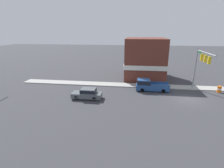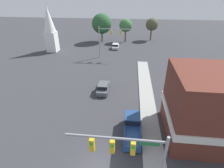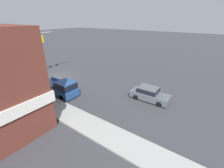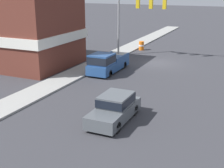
# 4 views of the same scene
# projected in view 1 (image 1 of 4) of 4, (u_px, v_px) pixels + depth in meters

# --- Properties ---
(ground_plane) EXTENTS (200.00, 200.00, 0.00)m
(ground_plane) POSITION_uv_depth(u_px,v_px,m) (188.00, 99.00, 26.40)
(ground_plane) COLOR #38383D
(sidewalk_curb) EXTENTS (2.40, 60.00, 0.14)m
(sidewalk_curb) POSITION_uv_depth(u_px,v_px,m) (179.00, 87.00, 31.78)
(sidewalk_curb) COLOR #9E9E99
(sidewalk_curb) RESTS_ON ground
(near_signal_assembly) EXTENTS (7.29, 0.49, 7.30)m
(near_signal_assembly) POSITION_uv_depth(u_px,v_px,m) (202.00, 61.00, 27.39)
(near_signal_assembly) COLOR gray
(near_signal_assembly) RESTS_ON ground
(car_lead) EXTENTS (1.82, 4.49, 1.60)m
(car_lead) POSITION_uv_depth(u_px,v_px,m) (87.00, 93.00, 26.45)
(car_lead) COLOR black
(car_lead) RESTS_ON ground
(pickup_truck_parked) EXTENTS (1.98, 5.54, 1.97)m
(pickup_truck_parked) POSITION_uv_depth(u_px,v_px,m) (149.00, 85.00, 29.99)
(pickup_truck_parked) COLOR black
(pickup_truck_parked) RESTS_ON ground
(construction_barrel) EXTENTS (0.66, 0.66, 1.10)m
(construction_barrel) POSITION_uv_depth(u_px,v_px,m) (219.00, 89.00, 29.15)
(construction_barrel) COLOR orange
(construction_barrel) RESTS_ON ground
(corner_brick_building) EXTENTS (9.86, 8.49, 8.44)m
(corner_brick_building) POSITION_uv_depth(u_px,v_px,m) (145.00, 59.00, 37.53)
(corner_brick_building) COLOR brown
(corner_brick_building) RESTS_ON ground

